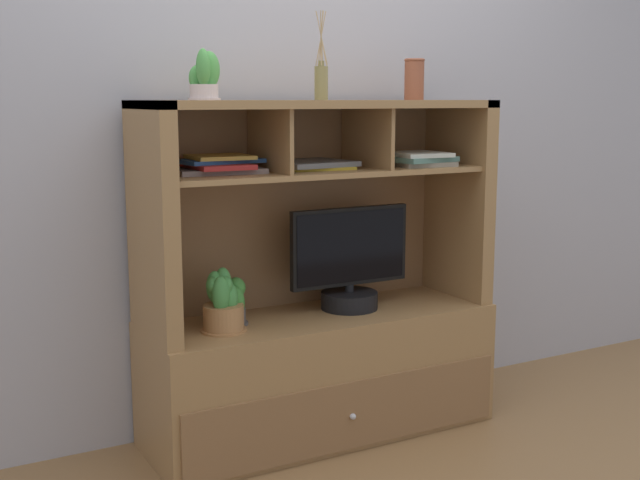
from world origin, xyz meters
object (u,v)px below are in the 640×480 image
at_px(media_console, 319,332).
at_px(ceramic_vase, 414,79).
at_px(magazine_stack_centre, 218,165).
at_px(magazine_stack_left, 310,165).
at_px(diffuser_bottle, 321,81).
at_px(magazine_stack_right, 418,159).
at_px(tv_monitor, 350,268).
at_px(potted_fern, 230,303).
at_px(potted_orchid, 223,305).
at_px(potted_succulent, 204,79).

relative_size(media_console, ceramic_vase, 8.44).
height_order(media_console, magazine_stack_centre, media_console).
bearing_deg(magazine_stack_left, diffuser_bottle, -75.95).
xyz_separation_m(magazine_stack_left, magazine_stack_right, (0.44, -0.10, 0.01)).
xyz_separation_m(tv_monitor, magazine_stack_right, (0.29, -0.05, 0.43)).
xyz_separation_m(potted_fern, magazine_stack_centre, (-0.02, 0.03, 0.51)).
height_order(media_console, ceramic_vase, ceramic_vase).
distance_m(potted_orchid, potted_fern, 0.09).
height_order(tv_monitor, magazine_stack_right, magazine_stack_right).
bearing_deg(media_console, magazine_stack_left, 108.84).
height_order(magazine_stack_left, ceramic_vase, ceramic_vase).
distance_m(media_console, potted_orchid, 0.46).
xyz_separation_m(magazine_stack_left, potted_succulent, (-0.43, -0.03, 0.32)).
bearing_deg(magazine_stack_right, magazine_stack_centre, 173.30).
distance_m(magazine_stack_left, magazine_stack_right, 0.45).
height_order(tv_monitor, magazine_stack_centre, magazine_stack_centre).
height_order(diffuser_bottle, potted_succulent, diffuser_bottle).
bearing_deg(potted_orchid, media_console, 7.17).
bearing_deg(magazine_stack_centre, ceramic_vase, -1.50).
distance_m(potted_orchid, magazine_stack_right, 0.98).
xyz_separation_m(magazine_stack_centre, potted_succulent, (-0.05, -0.03, 0.31)).
xyz_separation_m(potted_orchid, magazine_stack_centre, (0.03, 0.10, 0.50)).
xyz_separation_m(tv_monitor, diffuser_bottle, (-0.14, -0.01, 0.73)).
bearing_deg(magazine_stack_centre, potted_orchid, -108.21).
height_order(tv_monitor, diffuser_bottle, diffuser_bottle).
relative_size(potted_orchid, magazine_stack_centre, 0.69).
bearing_deg(ceramic_vase, potted_fern, -179.27).
bearing_deg(magazine_stack_centre, media_console, -6.27).
relative_size(potted_succulent, ceramic_vase, 1.08).
relative_size(magazine_stack_left, potted_succulent, 1.80).
xyz_separation_m(magazine_stack_left, magazine_stack_centre, (-0.38, -0.00, 0.01)).
relative_size(magazine_stack_centre, potted_succulent, 1.90).
xyz_separation_m(potted_orchid, potted_succulent, (-0.02, 0.07, 0.80)).
distance_m(magazine_stack_centre, ceramic_vase, 0.90).
xyz_separation_m(media_console, ceramic_vase, (0.45, 0.02, 0.98)).
distance_m(media_console, ceramic_vase, 1.08).
xyz_separation_m(media_console, potted_fern, (-0.37, 0.01, 0.16)).
relative_size(diffuser_bottle, ceramic_vase, 1.98).
bearing_deg(magazine_stack_left, ceramic_vase, -3.13).
height_order(potted_orchid, potted_fern, potted_orchid).
height_order(potted_orchid, magazine_stack_right, magazine_stack_right).
bearing_deg(tv_monitor, potted_succulent, 178.04).
distance_m(potted_orchid, potted_succulent, 0.80).
bearing_deg(magazine_stack_left, media_console, -71.16).
xyz_separation_m(magazine_stack_right, diffuser_bottle, (-0.43, 0.04, 0.30)).
height_order(media_console, potted_orchid, media_console).
relative_size(media_console, tv_monitor, 2.68).
bearing_deg(magazine_stack_left, potted_orchid, -166.27).
bearing_deg(media_console, potted_succulent, 177.72).
bearing_deg(magazine_stack_right, diffuser_bottle, 175.16).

